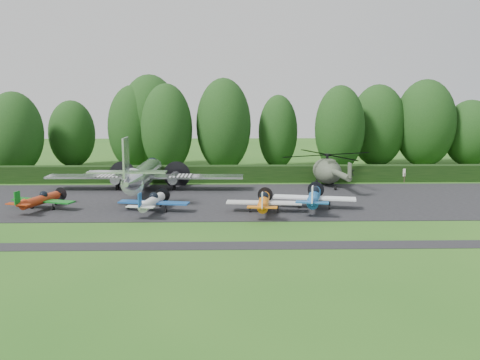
{
  "coord_description": "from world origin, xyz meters",
  "views": [
    {
      "loc": [
        4.68,
        -43.0,
        11.07
      ],
      "look_at": [
        5.81,
        7.61,
        2.5
      ],
      "focal_mm": 40.0,
      "sensor_mm": 36.0,
      "label": 1
    }
  ],
  "objects_px": {
    "light_plane_blue": "(314,197)",
    "sign_board": "(393,173)",
    "transport_plane": "(143,175)",
    "light_plane_orange": "(264,202)",
    "light_plane_white": "(152,202)",
    "light_plane_red": "(40,200)",
    "helicopter": "(327,169)"
  },
  "relations": [
    {
      "from": "light_plane_red",
      "to": "light_plane_orange",
      "type": "bearing_deg",
      "value": -23.24
    },
    {
      "from": "transport_plane",
      "to": "light_plane_orange",
      "type": "xyz_separation_m",
      "value": [
        12.44,
        -10.19,
        -0.85
      ]
    },
    {
      "from": "transport_plane",
      "to": "helicopter",
      "type": "relative_size",
      "value": 1.59
    },
    {
      "from": "sign_board",
      "to": "light_plane_orange",
      "type": "bearing_deg",
      "value": -142.74
    },
    {
      "from": "light_plane_orange",
      "to": "sign_board",
      "type": "height_order",
      "value": "light_plane_orange"
    },
    {
      "from": "light_plane_white",
      "to": "sign_board",
      "type": "height_order",
      "value": "light_plane_white"
    },
    {
      "from": "light_plane_orange",
      "to": "sign_board",
      "type": "bearing_deg",
      "value": 38.13
    },
    {
      "from": "transport_plane",
      "to": "helicopter",
      "type": "bearing_deg",
      "value": 8.59
    },
    {
      "from": "light_plane_blue",
      "to": "light_plane_white",
      "type": "bearing_deg",
      "value": 171.92
    },
    {
      "from": "helicopter",
      "to": "light_plane_blue",
      "type": "bearing_deg",
      "value": -98.1
    },
    {
      "from": "light_plane_blue",
      "to": "sign_board",
      "type": "xyz_separation_m",
      "value": [
        11.94,
        14.85,
        -0.09
      ]
    },
    {
      "from": "light_plane_red",
      "to": "light_plane_white",
      "type": "distance_m",
      "value": 10.6
    },
    {
      "from": "light_plane_red",
      "to": "light_plane_blue",
      "type": "height_order",
      "value": "light_plane_blue"
    },
    {
      "from": "transport_plane",
      "to": "light_plane_white",
      "type": "height_order",
      "value": "transport_plane"
    },
    {
      "from": "light_plane_orange",
      "to": "helicopter",
      "type": "distance_m",
      "value": 16.31
    },
    {
      "from": "light_plane_white",
      "to": "light_plane_blue",
      "type": "xyz_separation_m",
      "value": [
        14.9,
        0.95,
        0.19
      ]
    },
    {
      "from": "light_plane_white",
      "to": "light_plane_blue",
      "type": "distance_m",
      "value": 14.93
    },
    {
      "from": "light_plane_blue",
      "to": "sign_board",
      "type": "height_order",
      "value": "light_plane_blue"
    },
    {
      "from": "light_plane_blue",
      "to": "transport_plane",
      "type": "bearing_deg",
      "value": 141.34
    },
    {
      "from": "light_plane_white",
      "to": "sign_board",
      "type": "distance_m",
      "value": 31.14
    },
    {
      "from": "sign_board",
      "to": "light_plane_red",
      "type": "bearing_deg",
      "value": -165.77
    },
    {
      "from": "transport_plane",
      "to": "light_plane_orange",
      "type": "height_order",
      "value": "transport_plane"
    },
    {
      "from": "light_plane_orange",
      "to": "light_plane_blue",
      "type": "xyz_separation_m",
      "value": [
        4.78,
        1.44,
        0.13
      ]
    },
    {
      "from": "light_plane_white",
      "to": "helicopter",
      "type": "distance_m",
      "value": 22.87
    },
    {
      "from": "light_plane_orange",
      "to": "helicopter",
      "type": "relative_size",
      "value": 0.53
    },
    {
      "from": "helicopter",
      "to": "light_plane_red",
      "type": "bearing_deg",
      "value": -149.55
    },
    {
      "from": "light_plane_white",
      "to": "helicopter",
      "type": "relative_size",
      "value": 0.5
    },
    {
      "from": "light_plane_blue",
      "to": "helicopter",
      "type": "xyz_separation_m",
      "value": [
        3.52,
        12.57,
        0.78
      ]
    },
    {
      "from": "transport_plane",
      "to": "light_plane_red",
      "type": "relative_size",
      "value": 3.32
    },
    {
      "from": "light_plane_white",
      "to": "sign_board",
      "type": "xyz_separation_m",
      "value": [
        26.84,
        15.79,
        0.09
      ]
    },
    {
      "from": "transport_plane",
      "to": "light_plane_blue",
      "type": "bearing_deg",
      "value": -28.78
    },
    {
      "from": "light_plane_blue",
      "to": "sign_board",
      "type": "bearing_deg",
      "value": 39.48
    }
  ]
}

